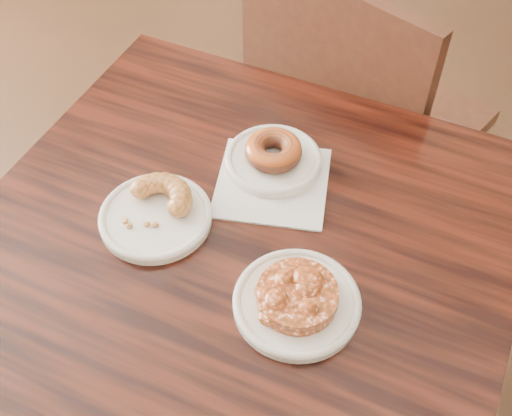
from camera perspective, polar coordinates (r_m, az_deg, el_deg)
The scene contains 10 objects.
floor at distance 1.66m, azimuth -10.90°, elevation -16.51°, with size 5.00×5.00×0.00m, color black.
cafe_table at distance 1.26m, azimuth -1.51°, elevation -13.75°, with size 0.79×0.79×0.75m, color black.
chair_far at distance 1.59m, azimuth 10.21°, elevation 7.69°, with size 0.48×0.48×0.90m, color black, non-canonical shape.
napkin at distance 1.01m, azimuth 1.46°, elevation 2.27°, with size 0.17×0.17×0.00m, color silver.
plate_donut at distance 1.03m, azimuth 1.53°, elevation 4.27°, with size 0.16×0.16×0.01m, color white.
plate_cruller at distance 0.97m, azimuth -8.91°, elevation -0.81°, with size 0.17×0.17×0.01m, color white.
plate_fritter at distance 0.88m, azimuth 3.64°, elevation -8.43°, with size 0.17×0.17×0.01m, color silver.
glazed_donut at distance 1.02m, azimuth 1.56°, elevation 5.14°, with size 0.09×0.09×0.03m, color #983C16.
apple_fritter at distance 0.86m, azimuth 3.72°, elevation -7.59°, with size 0.15×0.15×0.04m, color #3F1B06, non-canonical shape.
cruller_fragment at distance 0.96m, azimuth -9.06°, elevation 0.02°, with size 0.12×0.12×0.03m, color brown, non-canonical shape.
Camera 1 is at (0.59, -0.40, 1.50)m, focal length 45.00 mm.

